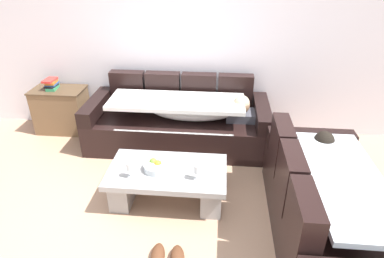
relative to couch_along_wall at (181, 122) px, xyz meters
name	(u,v)px	position (x,y,z in m)	size (l,w,h in m)	color
ground_plane	(150,230)	(-0.10, -1.62, -0.33)	(14.00, 14.00, 0.00)	tan
back_wall	(177,35)	(-0.10, 0.53, 1.02)	(9.00, 0.10, 2.70)	white
couch_along_wall	(181,122)	(0.00, 0.00, 0.00)	(2.35, 0.92, 0.88)	black
couch_near_window	(326,207)	(1.49, -1.53, 0.01)	(0.92, 1.95, 0.88)	black
coffee_table	(168,181)	(0.01, -1.16, -0.09)	(1.20, 0.68, 0.38)	#9D9D9E
fruit_bowl	(157,166)	(-0.09, -1.16, 0.09)	(0.28, 0.28, 0.10)	silver
wine_glass_near_left	(130,167)	(-0.33, -1.32, 0.16)	(0.07, 0.07, 0.17)	silver
wine_glass_near_right	(197,170)	(0.32, -1.30, 0.16)	(0.07, 0.07, 0.17)	silver
open_magazine	(202,172)	(0.37, -1.19, 0.05)	(0.28, 0.21, 0.01)	white
side_cabinet	(62,110)	(-1.75, 0.23, -0.01)	(0.72, 0.44, 0.64)	brown
book_stack_on_cabinet	(51,84)	(-1.82, 0.22, 0.38)	(0.16, 0.23, 0.15)	#338C59
pair_of_shoes	(168,257)	(0.13, -1.96, -0.29)	(0.32, 0.29, 0.09)	#59331E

